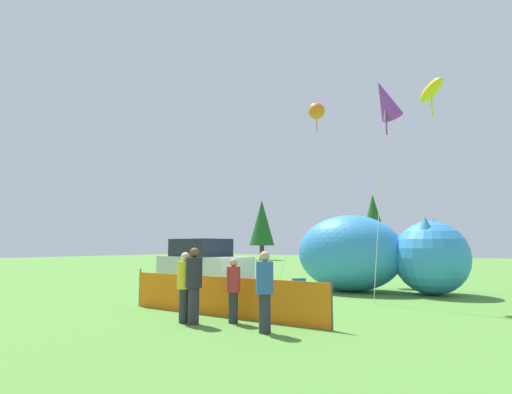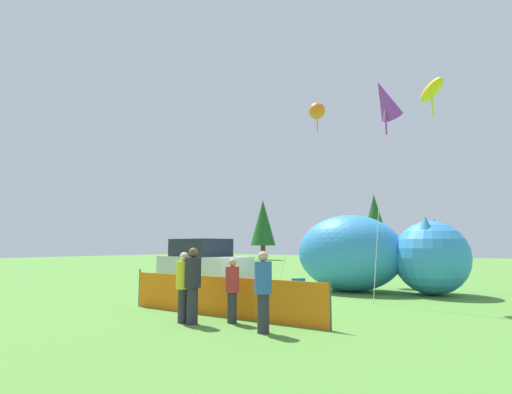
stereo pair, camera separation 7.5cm
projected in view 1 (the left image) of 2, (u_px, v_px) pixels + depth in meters
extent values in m
plane|color=#548C38|center=(238.00, 302.00, 14.05)|extent=(120.00, 120.00, 0.00)
cube|color=#B7BCC1|center=(203.00, 271.00, 16.83)|extent=(4.45, 2.31, 1.23)
cube|color=#1E232D|center=(200.00, 248.00, 17.09)|extent=(2.53, 1.94, 0.74)
cylinder|color=black|center=(240.00, 285.00, 16.53)|extent=(0.69, 0.33, 0.67)
cylinder|color=black|center=(208.00, 289.00, 15.23)|extent=(0.69, 0.33, 0.67)
cylinder|color=black|center=(199.00, 281.00, 18.29)|extent=(0.69, 0.33, 0.67)
cylinder|color=black|center=(167.00, 284.00, 16.99)|extent=(0.69, 0.33, 0.67)
cube|color=#1959A5|center=(297.00, 291.00, 13.35)|extent=(0.70, 0.70, 0.03)
cube|color=#1959A5|center=(299.00, 285.00, 13.15)|extent=(0.33, 0.37, 0.45)
cylinder|color=#A5A5AD|center=(289.00, 298.00, 13.47)|extent=(0.02, 0.02, 0.45)
cylinder|color=#A5A5AD|center=(301.00, 297.00, 13.57)|extent=(0.02, 0.02, 0.45)
cylinder|color=#A5A5AD|center=(293.00, 299.00, 13.07)|extent=(0.02, 0.02, 0.45)
cylinder|color=#A5A5AD|center=(305.00, 299.00, 13.17)|extent=(0.02, 0.02, 0.45)
ellipsoid|color=#338CD8|center=(350.00, 253.00, 17.38)|extent=(5.13, 4.21, 3.29)
ellipsoid|color=white|center=(350.00, 270.00, 17.29)|extent=(3.37, 3.05, 1.48)
sphere|color=#338CD8|center=(431.00, 258.00, 16.12)|extent=(2.96, 2.96, 2.96)
cone|color=#338CD8|center=(434.00, 229.00, 16.86)|extent=(0.83, 0.83, 0.89)
cone|color=#338CD8|center=(426.00, 228.00, 15.66)|extent=(0.83, 0.83, 0.89)
cube|color=orange|center=(220.00, 296.00, 11.26)|extent=(6.76, 0.21, 1.09)
cylinder|color=#4C4C51|center=(140.00, 287.00, 13.13)|extent=(0.05, 0.05, 1.20)
cylinder|color=#4C4C51|center=(332.00, 304.00, 9.39)|extent=(0.05, 0.05, 1.20)
cylinder|color=#2D2D38|center=(233.00, 307.00, 10.25)|extent=(0.24, 0.24, 0.78)
cylinder|color=#B72D2D|center=(233.00, 279.00, 10.34)|extent=(0.36, 0.36, 0.65)
sphere|color=tan|center=(234.00, 262.00, 10.39)|extent=(0.21, 0.21, 0.21)
cylinder|color=#2D2D38|center=(184.00, 306.00, 10.30)|extent=(0.27, 0.27, 0.85)
cylinder|color=yellow|center=(185.00, 275.00, 10.39)|extent=(0.39, 0.39, 0.71)
sphere|color=beige|center=(185.00, 257.00, 10.45)|extent=(0.23, 0.23, 0.23)
cylinder|color=#2D2D38|center=(193.00, 306.00, 10.10)|extent=(0.28, 0.28, 0.91)
cylinder|color=#26262D|center=(194.00, 272.00, 10.20)|extent=(0.42, 0.42, 0.76)
sphere|color=brown|center=(194.00, 253.00, 10.26)|extent=(0.25, 0.25, 0.25)
cylinder|color=#2D2D38|center=(265.00, 313.00, 9.10)|extent=(0.27, 0.27, 0.88)
cylinder|color=#2D59A5|center=(265.00, 277.00, 9.20)|extent=(0.40, 0.40, 0.73)
sphere|color=tan|center=(265.00, 256.00, 9.25)|extent=(0.24, 0.24, 0.24)
cylinder|color=silver|center=(299.00, 192.00, 21.91)|extent=(0.91, 2.87, 9.83)
sphere|color=orange|center=(317.00, 111.00, 23.40)|extent=(0.96, 0.96, 0.96)
cylinder|color=orange|center=(317.00, 122.00, 23.32)|extent=(0.06, 0.06, 1.20)
cylinder|color=silver|center=(427.00, 188.00, 18.91)|extent=(0.92, 0.25, 9.37)
ellipsoid|color=yellow|center=(431.00, 90.00, 19.13)|extent=(1.65, 1.85, 1.13)
cylinder|color=yellow|center=(432.00, 105.00, 19.05)|extent=(0.06, 0.06, 1.20)
cylinder|color=silver|center=(380.00, 198.00, 13.98)|extent=(0.56, 0.51, 7.22)
cone|color=purple|center=(385.00, 100.00, 14.46)|extent=(1.14, 1.65, 1.60)
cylinder|color=purple|center=(386.00, 119.00, 14.38)|extent=(0.06, 0.06, 1.20)
cylinder|color=brown|center=(378.00, 256.00, 51.15)|extent=(0.42, 0.42, 1.31)
cone|color=#236028|center=(377.00, 234.00, 51.48)|extent=(2.30, 2.30, 4.18)
cylinder|color=brown|center=(262.00, 253.00, 54.43)|extent=(0.63, 0.63, 1.96)
cone|color=#1E5623|center=(262.00, 223.00, 54.93)|extent=(3.44, 3.44, 6.26)
cylinder|color=brown|center=(375.00, 254.00, 46.93)|extent=(0.61, 0.61, 1.91)
cone|color=#1E5623|center=(373.00, 220.00, 47.41)|extent=(3.36, 3.36, 6.11)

